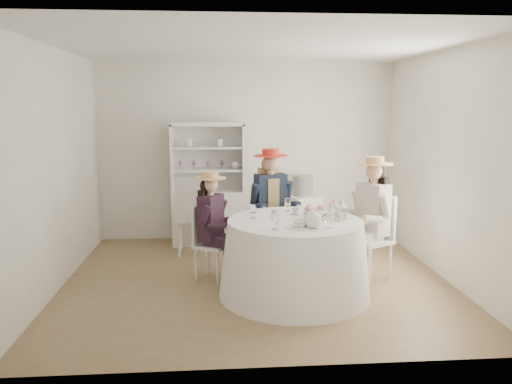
{
  "coord_description": "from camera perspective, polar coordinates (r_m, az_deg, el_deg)",
  "views": [
    {
      "loc": [
        -0.44,
        -5.65,
        2.06
      ],
      "look_at": [
        0.0,
        0.1,
        1.05
      ],
      "focal_mm": 35.0,
      "sensor_mm": 36.0,
      "label": 1
    }
  ],
  "objects": [
    {
      "name": "wall_left",
      "position": [
        5.97,
        -22.0,
        2.38
      ],
      "size": [
        0.0,
        4.5,
        4.5
      ],
      "primitive_type": "plane",
      "rotation": [
        1.57,
        0.0,
        1.57
      ],
      "color": "silver",
      "rests_on": "ground"
    },
    {
      "name": "hatbox",
      "position": [
        7.54,
        5.37,
        0.74
      ],
      "size": [
        0.31,
        0.31,
        0.31
      ],
      "primitive_type": "cylinder",
      "rotation": [
        0.0,
        0.0,
        0.0
      ],
      "color": "black",
      "rests_on": "side_table"
    },
    {
      "name": "guest_right",
      "position": [
        6.0,
        13.04,
        -2.15
      ],
      "size": [
        0.63,
        0.57,
        1.47
      ],
      "rotation": [
        0.0,
        0.0,
        -1.08
      ],
      "color": "silver",
      "rests_on": "ground"
    },
    {
      "name": "teacup_a",
      "position": [
        5.54,
        2.11,
        -2.51
      ],
      "size": [
        0.1,
        0.1,
        0.06
      ],
      "primitive_type": "imported",
      "rotation": [
        0.0,
        0.0,
        -0.32
      ],
      "color": "white",
      "rests_on": "tea_table"
    },
    {
      "name": "spare_chair",
      "position": [
        6.92,
        -7.34,
        -2.47
      ],
      "size": [
        0.46,
        0.46,
        1.09
      ],
      "rotation": [
        0.0,
        0.0,
        3.16
      ],
      "color": "silver",
      "rests_on": "ground"
    },
    {
      "name": "wall_front",
      "position": [
        3.74,
        2.46,
        -1.01
      ],
      "size": [
        4.5,
        0.0,
        4.5
      ],
      "primitive_type": "plane",
      "rotation": [
        -1.57,
        0.0,
        0.0
      ],
      "color": "silver",
      "rests_on": "ground"
    },
    {
      "name": "side_table",
      "position": [
        7.64,
        5.31,
        -3.01
      ],
      "size": [
        0.59,
        0.59,
        0.71
      ],
      "primitive_type": "cube",
      "rotation": [
        0.0,
        0.0,
        0.39
      ],
      "color": "silver",
      "rests_on": "ground"
    },
    {
      "name": "wall_back",
      "position": [
        7.69,
        -1.09,
        4.64
      ],
      "size": [
        4.5,
        0.0,
        4.5
      ],
      "primitive_type": "plane",
      "rotation": [
        1.57,
        0.0,
        0.0
      ],
      "color": "silver",
      "rests_on": "ground"
    },
    {
      "name": "cupcake_stand",
      "position": [
        5.45,
        9.41,
        -2.32
      ],
      "size": [
        0.23,
        0.23,
        0.22
      ],
      "rotation": [
        0.0,
        0.0,
        -0.13
      ],
      "color": "white",
      "rests_on": "tea_table"
    },
    {
      "name": "flower_bowl",
      "position": [
        5.32,
        6.81,
        -3.15
      ],
      "size": [
        0.27,
        0.27,
        0.05
      ],
      "primitive_type": "imported",
      "rotation": [
        0.0,
        0.0,
        -0.41
      ],
      "color": "white",
      "rests_on": "tea_table"
    },
    {
      "name": "guest_mid",
      "position": [
        6.38,
        1.73,
        -0.94
      ],
      "size": [
        0.57,
        0.61,
        1.51
      ],
      "rotation": [
        0.0,
        0.0,
        0.26
      ],
      "color": "silver",
      "rests_on": "ground"
    },
    {
      "name": "teacup_c",
      "position": [
        5.62,
        6.33,
        -2.34
      ],
      "size": [
        0.09,
        0.09,
        0.07
      ],
      "primitive_type": "imported",
      "rotation": [
        0.0,
        0.0,
        0.0
      ],
      "color": "white",
      "rests_on": "tea_table"
    },
    {
      "name": "guest_left",
      "position": [
        5.9,
        -4.99,
        -3.13
      ],
      "size": [
        0.55,
        0.5,
        1.29
      ],
      "rotation": [
        0.0,
        0.0,
        1.07
      ],
      "color": "silver",
      "rests_on": "ground"
    },
    {
      "name": "table_teapot",
      "position": [
        5.06,
        6.52,
        -3.16
      ],
      "size": [
        0.26,
        0.18,
        0.2
      ],
      "rotation": [
        0.0,
        0.0,
        0.17
      ],
      "color": "white",
      "rests_on": "tea_table"
    },
    {
      "name": "teacup_b",
      "position": [
        5.64,
        4.5,
        -2.27
      ],
      "size": [
        0.08,
        0.08,
        0.07
      ],
      "primitive_type": "imported",
      "rotation": [
        0.0,
        0.0,
        0.11
      ],
      "color": "white",
      "rests_on": "tea_table"
    },
    {
      "name": "hutch",
      "position": [
        7.46,
        -5.42,
        -1.05
      ],
      "size": [
        1.22,
        0.78,
        1.81
      ],
      "rotation": [
        0.0,
        0.0,
        -0.38
      ],
      "color": "silver",
      "rests_on": "ground"
    },
    {
      "name": "tea_table",
      "position": [
        5.5,
        4.42,
        -7.49
      ],
      "size": [
        1.65,
        1.65,
        0.84
      ],
      "rotation": [
        0.0,
        0.0,
        -0.43
      ],
      "color": "white",
      "rests_on": "ground"
    },
    {
      "name": "wall_right",
      "position": [
        6.3,
        20.97,
        2.8
      ],
      "size": [
        0.0,
        4.5,
        4.5
      ],
      "primitive_type": "plane",
      "rotation": [
        1.57,
        0.0,
        -1.57
      ],
      "color": "silver",
      "rests_on": "ground"
    },
    {
      "name": "sandwich_plate",
      "position": [
        5.06,
        4.95,
        -3.93
      ],
      "size": [
        0.24,
        0.24,
        0.05
      ],
      "rotation": [
        0.0,
        0.0,
        0.42
      ],
      "color": "white",
      "rests_on": "tea_table"
    },
    {
      "name": "ceiling",
      "position": [
        5.7,
        0.08,
        16.38
      ],
      "size": [
        4.5,
        4.5,
        0.0
      ],
      "primitive_type": "plane",
      "rotation": [
        3.14,
        0.0,
        0.0
      ],
      "color": "white",
      "rests_on": "wall_back"
    },
    {
      "name": "flower_arrangement",
      "position": [
        5.42,
        6.78,
        -2.17
      ],
      "size": [
        0.19,
        0.2,
        0.07
      ],
      "rotation": [
        0.0,
        0.0,
        0.22
      ],
      "color": "pink",
      "rests_on": "tea_table"
    },
    {
      "name": "stemware_set",
      "position": [
        5.37,
        4.49,
        -2.44
      ],
      "size": [
        0.96,
        0.93,
        0.15
      ],
      "color": "white",
      "rests_on": "tea_table"
    },
    {
      "name": "ground",
      "position": [
        6.03,
        0.07,
        -10.04
      ],
      "size": [
        4.5,
        4.5,
        0.0
      ],
      "primitive_type": "plane",
      "color": "brown",
      "rests_on": "ground"
    }
  ]
}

